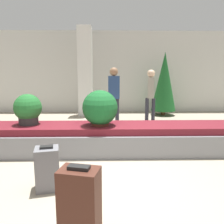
% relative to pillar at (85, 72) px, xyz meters
% --- Properties ---
extents(ground_plane, '(18.00, 18.00, 0.00)m').
position_rel_pillar_xyz_m(ground_plane, '(0.89, -5.28, -1.60)').
color(ground_plane, '#9E937F').
extents(back_wall, '(18.00, 0.06, 3.20)m').
position_rel_pillar_xyz_m(back_wall, '(0.89, 0.75, -0.00)').
color(back_wall, beige).
rests_on(back_wall, ground_plane).
extents(carousel, '(6.23, 0.95, 0.54)m').
position_rel_pillar_xyz_m(carousel, '(0.89, -3.96, -1.34)').
color(carousel, gray).
rests_on(carousel, ground_plane).
extents(pillar, '(0.51, 0.51, 3.20)m').
position_rel_pillar_xyz_m(pillar, '(0.00, 0.00, 0.00)').
color(pillar, silver).
rests_on(pillar, ground_plane).
extents(suitcase_3, '(0.36, 0.34, 0.60)m').
position_rel_pillar_xyz_m(suitcase_3, '(0.01, -5.42, -1.31)').
color(suitcase_3, slate).
rests_on(suitcase_3, ground_plane).
extents(suitcase_4, '(0.36, 0.29, 0.79)m').
position_rel_pillar_xyz_m(suitcase_4, '(0.57, -6.49, -1.22)').
color(suitcase_4, '#472319').
rests_on(suitcase_4, ground_plane).
extents(potted_plant_0, '(0.68, 0.68, 0.68)m').
position_rel_pillar_xyz_m(potted_plant_0, '(0.66, -4.03, -0.73)').
color(potted_plant_0, '#4C2319').
rests_on(potted_plant_0, carousel).
extents(potted_plant_1, '(0.53, 0.53, 0.60)m').
position_rel_pillar_xyz_m(potted_plant_1, '(-0.75, -3.91, -0.76)').
color(potted_plant_1, '#2D2D2D').
rests_on(potted_plant_1, carousel).
extents(traveler_0, '(0.31, 0.34, 1.66)m').
position_rel_pillar_xyz_m(traveler_0, '(2.13, -1.47, -0.61)').
color(traveler_0, '#282833').
rests_on(traveler_0, ground_plane).
extents(traveler_1, '(0.33, 0.24, 1.71)m').
position_rel_pillar_xyz_m(traveler_1, '(0.99, -1.84, -0.57)').
color(traveler_1, '#282833').
rests_on(traveler_1, ground_plane).
extents(decorated_tree, '(0.91, 0.91, 2.32)m').
position_rel_pillar_xyz_m(decorated_tree, '(2.91, -0.06, -0.35)').
color(decorated_tree, '#4C331E').
rests_on(decorated_tree, ground_plane).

